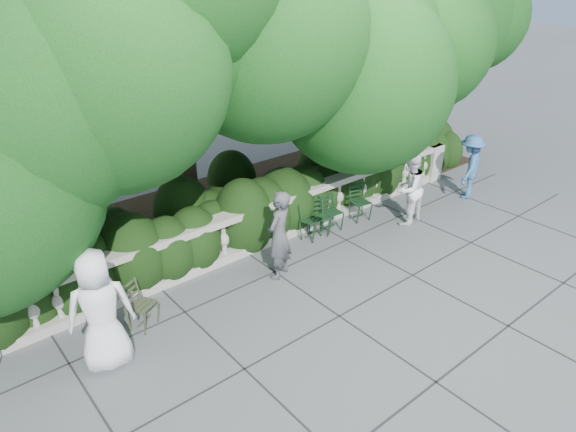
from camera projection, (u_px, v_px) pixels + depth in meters
ground at (321, 281)px, 9.82m from camera, size 90.00×90.00×0.00m
balustrade at (264, 225)px, 10.84m from camera, size 12.00×0.44×1.00m
shrub_hedge at (233, 224)px, 11.88m from camera, size 15.00×2.60×1.70m
tree_canopy at (246, 42)px, 10.62m from camera, size 15.04×6.52×6.78m
chair_c at (317, 240)px, 11.24m from camera, size 0.57×0.59×0.84m
chair_d at (320, 238)px, 11.30m from camera, size 0.56×0.59×0.84m
chair_e at (363, 222)px, 12.01m from camera, size 0.52×0.55×0.84m
chair_f at (335, 232)px, 11.55m from camera, size 0.47×0.51×0.84m
chair_weathered at (152, 328)px, 8.56m from camera, size 0.61×0.63×0.84m
person_businessman at (100, 311)px, 7.40m from camera, size 1.09×0.86×1.95m
person_woman_grey at (279, 235)px, 9.60m from camera, size 0.77×0.66×1.78m
person_casual_man at (409, 189)px, 11.60m from camera, size 0.91×0.75×1.71m
person_older_blue at (470, 167)px, 12.90m from camera, size 1.22×0.98×1.65m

